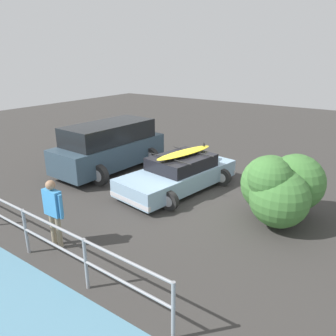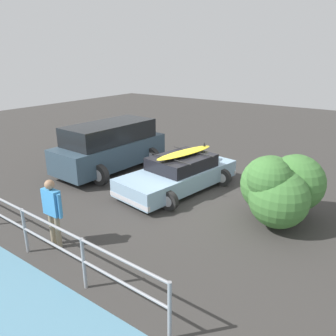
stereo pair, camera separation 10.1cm
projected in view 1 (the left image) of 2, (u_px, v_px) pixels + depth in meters
name	position (u px, v px, depth m)	size (l,w,h in m)	color
ground_plane	(187.00, 193.00, 11.09)	(44.00, 44.00, 0.02)	#383533
sedan_car	(179.00, 173.00, 11.24)	(2.80, 4.66, 1.45)	#8CADC6
suv_car	(110.00, 146.00, 13.01)	(2.75, 4.90, 1.92)	#334756
person_bystander	(53.00, 208.00, 7.67)	(0.67, 0.23, 1.72)	gray
railing_fence	(25.00, 224.00, 7.50)	(8.46, 0.29, 1.13)	gray
bush_near_left	(279.00, 187.00, 9.01)	(2.25, 2.56, 2.00)	brown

